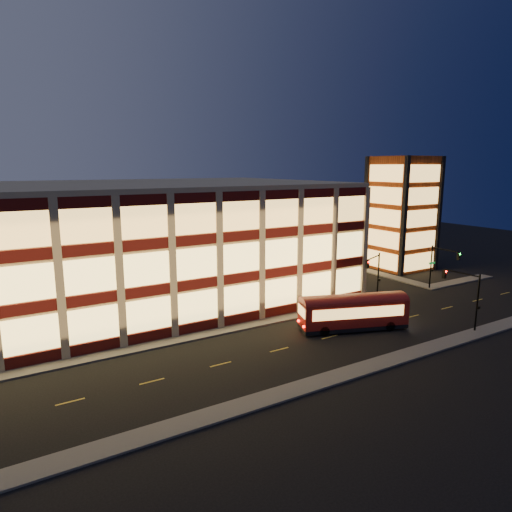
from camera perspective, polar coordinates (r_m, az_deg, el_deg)
ground at (r=45.50m, az=-5.65°, el=-10.10°), size 200.00×200.00×0.00m
sidewalk_office_south at (r=45.22m, az=-9.70°, el=-10.24°), size 54.00×2.00×0.15m
sidewalk_office_east at (r=70.91m, az=5.13°, el=-2.24°), size 2.00×30.00×0.15m
sidewalk_tower_south at (r=72.15m, az=23.90°, el=-2.94°), size 14.00×2.00×0.15m
sidewalk_tower_west at (r=77.82m, az=11.66°, el=-1.22°), size 2.00×30.00×0.15m
sidewalk_near at (r=35.23m, az=4.02°, el=-16.58°), size 100.00×2.00×0.15m
office_building at (r=58.04m, az=-15.73°, el=1.61°), size 50.45×30.45×14.50m
stair_tower at (r=77.25m, az=17.73°, el=5.09°), size 8.60×8.60×18.00m
traffic_signal_far at (r=57.22m, az=14.59°, el=-1.66°), size 3.79×1.87×6.00m
traffic_signal_right at (r=65.19m, az=22.07°, el=-0.59°), size 1.20×4.37×6.00m
traffic_signal_near at (r=51.37m, az=24.67°, el=-3.77°), size 0.32×4.45×6.00m
trolley_bus at (r=47.81m, az=12.07°, el=-6.62°), size 11.25×6.29×3.72m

